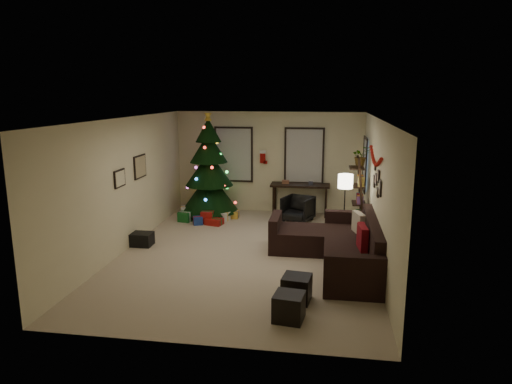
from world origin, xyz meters
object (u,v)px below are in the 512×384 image
christmas_tree (209,173)px  desk_chair (298,209)px  sofa (338,247)px  desk (300,188)px  bookshelf (360,198)px

christmas_tree → desk_chair: (2.32, -0.18, -0.83)m
christmas_tree → sofa: bearing=-42.1°
desk → desk_chair: (-0.01, -0.65, -0.41)m
christmas_tree → sofa: size_ratio=0.93×
christmas_tree → bookshelf: bearing=-17.1°
desk_chair → bookshelf: bookshelf is taller
sofa → bookshelf: (0.49, 1.80, 0.57)m
sofa → desk: sofa is taller
christmas_tree → bookshelf: size_ratio=1.54×
sofa → desk: 3.58m
christmas_tree → desk: christmas_tree is taller
desk → desk_chair: 0.77m
christmas_tree → desk_chair: bearing=-4.4°
bookshelf → desk: bearing=131.2°
sofa → bookshelf: bookshelf is taller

